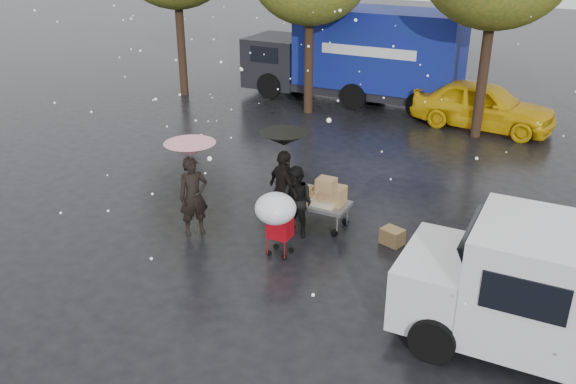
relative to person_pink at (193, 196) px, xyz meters
The scene contains 13 objects.
ground 1.99m from the person_pink, 10.71° to the right, with size 90.00×90.00×0.00m, color black.
person_pink is the anchor object (origin of this frame).
person_middle 2.26m from the person_pink, 23.88° to the left, with size 0.79×0.61×1.62m, color black.
person_black 2.00m from the person_pink, 33.15° to the left, with size 1.10×0.46×1.87m, color black.
umbrella_pink 1.09m from the person_pink, ahead, with size 1.10×1.10×2.14m.
umbrella_black 2.35m from the person_pink, 33.15° to the left, with size 1.05×1.05×2.30m.
vendor_cart 2.81m from the person_pink, 33.97° to the left, with size 1.52×0.80×1.27m.
shopping_cart 2.15m from the person_pink, ahead, with size 0.84×0.84×1.46m.
white_van 7.71m from the person_pink, ahead, with size 4.91×2.18×2.20m.
blue_truck 11.91m from the person_pink, 93.60° to the left, with size 8.30×2.60×3.50m.
box_ground_near 5.20m from the person_pink, ahead, with size 0.51×0.41×0.46m, color brown.
box_ground_far 4.41m from the person_pink, 20.11° to the left, with size 0.46×0.36×0.36m, color brown.
yellow_taxi 11.44m from the person_pink, 68.26° to the left, with size 1.87×4.64×1.58m, color #E8B40C.
Camera 1 is at (5.59, -9.54, 6.42)m, focal length 38.00 mm.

